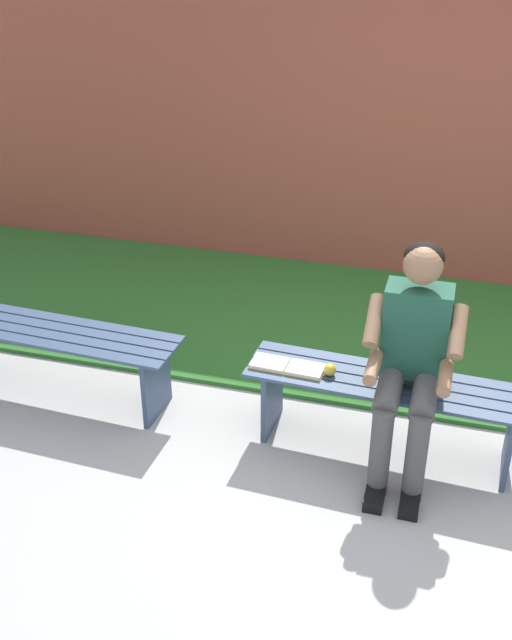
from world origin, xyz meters
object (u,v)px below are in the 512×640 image
Objects in this scene: bench_far at (56,347)px; book_open at (287,366)px; apple at (330,370)px; person_seated at (412,356)px; bench_near at (388,399)px.

book_open is (-1.46, 0.03, 0.13)m from bench_far.
bench_far is at bearing -1.11° from apple.
person_seated reaches higher than apple.
book_open is (0.56, 0.03, 0.13)m from bench_near.
person_seated is 17.84× the size of apple.
apple reaches higher than book_open.
bench_far is 2.16m from person_seated.
bench_far is at bearing -2.72° from person_seated.
person_seated is at bearing 177.28° from bench_far.
person_seated reaches higher than bench_far.
apple is 0.17× the size of book_open.
bench_near is 2.02m from bench_far.
bench_near and bench_far have the same top height.
person_seated is (-0.11, 0.10, 0.35)m from bench_near.
bench_near is 0.36m from apple.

